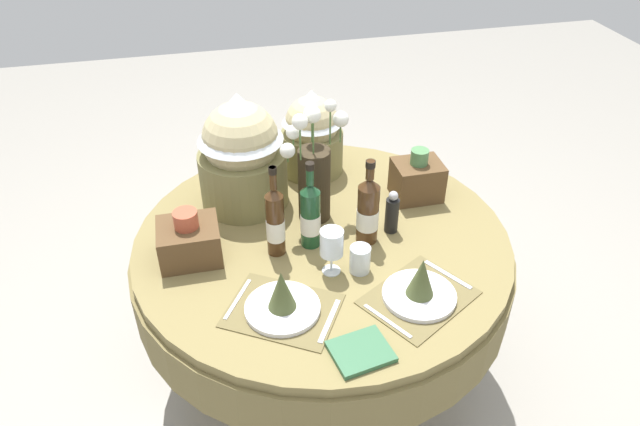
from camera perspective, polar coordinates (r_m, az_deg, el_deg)
name	(u,v)px	position (r m, az deg, el deg)	size (l,w,h in m)	color
ground	(322,367)	(2.71, 0.17, -14.55)	(8.00, 8.00, 0.00)	#9E998E
dining_table	(322,264)	(2.28, 0.20, -4.95)	(1.41, 1.41, 0.73)	olive
place_setting_left	(282,300)	(1.87, -3.65, -8.32)	(0.43, 0.40, 0.16)	brown
place_setting_right	(420,287)	(1.94, 9.58, -7.02)	(0.42, 0.40, 0.16)	brown
flower_vase	(314,171)	(2.18, -0.59, 4.00)	(0.27, 0.18, 0.47)	#332819
wine_bottle_left	(275,221)	(2.05, -4.31, -0.80)	(0.07, 0.07, 0.35)	#422814
wine_bottle_centre	(310,215)	(2.08, -0.93, -0.18)	(0.07, 0.07, 0.34)	#194223
wine_bottle_right	(368,210)	(2.10, 4.61, 0.25)	(0.08, 0.08, 0.33)	#422814
wine_glass_left	(332,244)	(1.97, 1.13, -2.95)	(0.08, 0.08, 0.17)	silver
tumbler_near_right	(360,259)	(2.02, 3.85, -4.43)	(0.07, 0.07, 0.10)	silver
pepper_mill	(392,213)	(2.19, 6.91, -0.02)	(0.05, 0.05, 0.17)	black
book_on_table	(361,351)	(1.78, 3.93, -13.10)	(0.17, 0.14, 0.02)	#336642
gift_tub_back_left	(241,148)	(2.27, -7.56, 6.22)	(0.34, 0.34, 0.46)	olive
gift_tub_back_centre	(312,130)	(2.48, -0.78, 8.00)	(0.26, 0.26, 0.37)	olive
woven_basket_side_left	(189,240)	(2.10, -12.44, -2.56)	(0.21, 0.18, 0.19)	brown
woven_basket_side_right	(417,179)	(2.39, 9.29, 3.27)	(0.19, 0.15, 0.21)	brown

